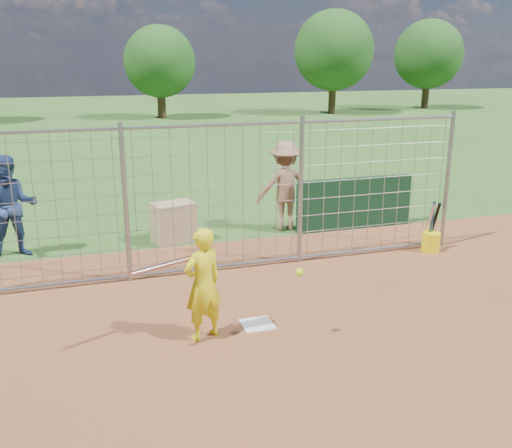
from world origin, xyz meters
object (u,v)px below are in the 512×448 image
object	(u,v)px
batter	(203,284)
bystander_a	(12,207)
bystander_c	(285,186)
bucket_with_bats	(431,239)
equipment_bin	(174,223)

from	to	relation	value
batter	bystander_a	distance (m)	4.92
batter	bystander_c	xyz separation A→B (m)	(2.73, 4.31, 0.19)
batter	bystander_c	distance (m)	5.10
bystander_a	bucket_with_bats	bearing A→B (deg)	-19.61
bystander_a	bystander_c	world-z (taller)	same
bucket_with_bats	equipment_bin	bearing A→B (deg)	155.48
bystander_a	bystander_c	bearing A→B (deg)	-2.51
equipment_bin	bucket_with_bats	xyz separation A→B (m)	(4.53, -2.07, -0.15)
bystander_c	bucket_with_bats	distance (m)	3.15
bucket_with_bats	batter	bearing A→B (deg)	-156.77
bystander_a	bystander_c	xyz separation A→B (m)	(5.33, 0.13, -0.00)
bystander_a	bucket_with_bats	xyz separation A→B (m)	(7.46, -2.09, -0.70)
batter	bucket_with_bats	size ratio (longest dim) A/B	1.55
bucket_with_bats	bystander_c	bearing A→B (deg)	133.65
bystander_a	equipment_bin	size ratio (longest dim) A/B	2.37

